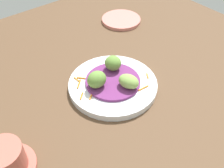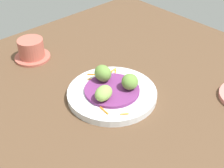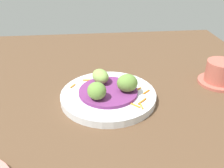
{
  "view_description": "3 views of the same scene",
  "coord_description": "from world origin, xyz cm",
  "px_view_note": "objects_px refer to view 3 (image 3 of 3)",
  "views": [
    {
      "loc": [
        -36.73,
        -39.99,
        50.83
      ],
      "look_at": [
        -6.11,
        -2.29,
        5.1
      ],
      "focal_mm": 41.14,
      "sensor_mm": 36.0,
      "label": 1
    },
    {
      "loc": [
        45.18,
        -46.87,
        55.51
      ],
      "look_at": [
        -4.17,
        -1.34,
        6.69
      ],
      "focal_mm": 51.43,
      "sensor_mm": 36.0,
      "label": 2
    },
    {
      "loc": [
        0.09,
        53.19,
        36.68
      ],
      "look_at": [
        -5.56,
        -1.23,
        6.14
      ],
      "focal_mm": 40.49,
      "sensor_mm": 36.0,
      "label": 3
    }
  ],
  "objects_px": {
    "guac_scoop_center": "(128,83)",
    "guac_scoop_right": "(101,76)",
    "main_plate": "(109,96)",
    "terracotta_bowl": "(220,74)",
    "guac_scoop_left": "(97,91)"
  },
  "relations": [
    {
      "from": "main_plate",
      "to": "guac_scoop_right",
      "type": "bearing_deg",
      "value": -69.58
    },
    {
      "from": "guac_scoop_right",
      "to": "terracotta_bowl",
      "type": "xyz_separation_m",
      "value": [
        -0.33,
        -0.01,
        -0.01
      ]
    },
    {
      "from": "guac_scoop_right",
      "to": "guac_scoop_left",
      "type": "bearing_deg",
      "value": 80.42
    },
    {
      "from": "main_plate",
      "to": "terracotta_bowl",
      "type": "relative_size",
      "value": 2.14
    },
    {
      "from": "guac_scoop_left",
      "to": "guac_scoop_right",
      "type": "xyz_separation_m",
      "value": [
        -0.01,
        -0.08,
        -0.0
      ]
    },
    {
      "from": "main_plate",
      "to": "guac_scoop_left",
      "type": "distance_m",
      "value": 0.06
    },
    {
      "from": "guac_scoop_center",
      "to": "guac_scoop_right",
      "type": "height_order",
      "value": "guac_scoop_center"
    },
    {
      "from": "terracotta_bowl",
      "to": "guac_scoop_center",
      "type": "bearing_deg",
      "value": 12.42
    },
    {
      "from": "guac_scoop_center",
      "to": "guac_scoop_right",
      "type": "bearing_deg",
      "value": -39.58
    },
    {
      "from": "main_plate",
      "to": "guac_scoop_right",
      "type": "relative_size",
      "value": 4.38
    },
    {
      "from": "guac_scoop_left",
      "to": "guac_scoop_center",
      "type": "distance_m",
      "value": 0.08
    },
    {
      "from": "guac_scoop_center",
      "to": "terracotta_bowl",
      "type": "relative_size",
      "value": 0.46
    },
    {
      "from": "guac_scoop_left",
      "to": "guac_scoop_right",
      "type": "bearing_deg",
      "value": -99.58
    },
    {
      "from": "main_plate",
      "to": "guac_scoop_center",
      "type": "xyz_separation_m",
      "value": [
        -0.05,
        0.01,
        0.04
      ]
    },
    {
      "from": "terracotta_bowl",
      "to": "guac_scoop_right",
      "type": "bearing_deg",
      "value": 1.39
    }
  ]
}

